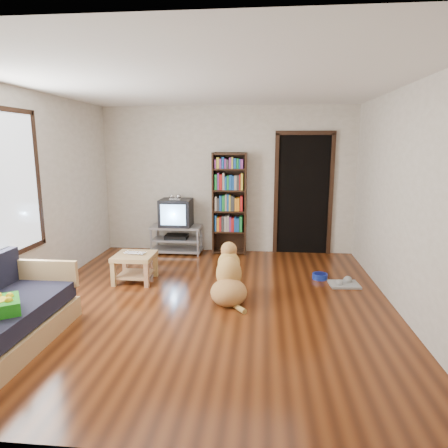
# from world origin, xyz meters

# --- Properties ---
(ground) EXTENTS (5.00, 5.00, 0.00)m
(ground) POSITION_xyz_m (0.00, 0.00, 0.00)
(ground) COLOR #622B10
(ground) RESTS_ON ground
(ceiling) EXTENTS (5.00, 5.00, 0.00)m
(ceiling) POSITION_xyz_m (0.00, 0.00, 2.60)
(ceiling) COLOR white
(ceiling) RESTS_ON ground
(wall_back) EXTENTS (4.50, 0.00, 4.50)m
(wall_back) POSITION_xyz_m (0.00, 2.50, 1.30)
(wall_back) COLOR beige
(wall_back) RESTS_ON ground
(wall_front) EXTENTS (4.50, 0.00, 4.50)m
(wall_front) POSITION_xyz_m (0.00, -2.50, 1.30)
(wall_front) COLOR beige
(wall_front) RESTS_ON ground
(wall_left) EXTENTS (0.00, 5.00, 5.00)m
(wall_left) POSITION_xyz_m (-2.25, 0.00, 1.30)
(wall_left) COLOR beige
(wall_left) RESTS_ON ground
(wall_right) EXTENTS (0.00, 5.00, 5.00)m
(wall_right) POSITION_xyz_m (2.25, 0.00, 1.30)
(wall_right) COLOR beige
(wall_right) RESTS_ON ground
(laptop) EXTENTS (0.32, 0.23, 0.02)m
(laptop) POSITION_xyz_m (-1.17, 0.65, 0.41)
(laptop) COLOR silver
(laptop) RESTS_ON coffee_table
(dog_bowl) EXTENTS (0.22, 0.22, 0.08)m
(dog_bowl) POSITION_xyz_m (1.49, 1.03, 0.04)
(dog_bowl) COLOR #162C9A
(dog_bowl) RESTS_ON ground
(grey_rag) EXTENTS (0.42, 0.35, 0.03)m
(grey_rag) POSITION_xyz_m (1.79, 0.78, 0.01)
(grey_rag) COLOR #959595
(grey_rag) RESTS_ON ground
(window) EXTENTS (0.03, 1.46, 1.70)m
(window) POSITION_xyz_m (-2.23, -0.50, 1.50)
(window) COLOR white
(window) RESTS_ON wall_left
(doorway) EXTENTS (1.03, 0.05, 2.19)m
(doorway) POSITION_xyz_m (1.35, 2.48, 1.12)
(doorway) COLOR black
(doorway) RESTS_ON wall_back
(tv_stand) EXTENTS (0.90, 0.45, 0.50)m
(tv_stand) POSITION_xyz_m (-0.90, 2.25, 0.27)
(tv_stand) COLOR #99999E
(tv_stand) RESTS_ON ground
(crt_tv) EXTENTS (0.55, 0.52, 0.58)m
(crt_tv) POSITION_xyz_m (-0.90, 2.27, 0.74)
(crt_tv) COLOR black
(crt_tv) RESTS_ON tv_stand
(bookshelf) EXTENTS (0.60, 0.30, 1.80)m
(bookshelf) POSITION_xyz_m (0.05, 2.34, 1.00)
(bookshelf) COLOR black
(bookshelf) RESTS_ON ground
(coffee_table) EXTENTS (0.55, 0.55, 0.40)m
(coffee_table) POSITION_xyz_m (-1.17, 0.68, 0.28)
(coffee_table) COLOR tan
(coffee_table) RESTS_ON ground
(dog) EXTENTS (0.49, 0.87, 0.73)m
(dog) POSITION_xyz_m (0.23, 0.12, 0.27)
(dog) COLOR #BC7F48
(dog) RESTS_ON ground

